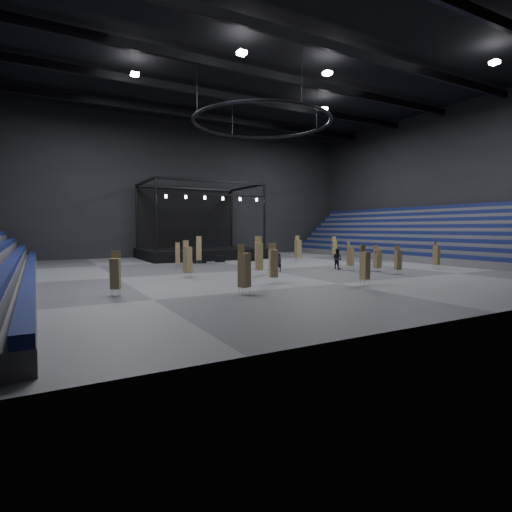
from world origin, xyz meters
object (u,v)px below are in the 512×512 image
chair_stack_10 (377,257)px  chair_stack_14 (297,249)px  chair_stack_4 (244,269)px  chair_stack_13 (350,256)px  chair_stack_9 (298,249)px  crew_member (337,259)px  chair_stack_1 (199,250)px  chair_stack_11 (365,265)px  chair_stack_3 (334,248)px  chair_stack_15 (115,273)px  stage (198,246)px  flight_case_left (200,259)px  chair_stack_12 (398,259)px  chair_stack_0 (259,256)px  chair_stack_8 (188,259)px  chair_stack_2 (178,255)px  chair_stack_7 (273,263)px  chair_stack_6 (436,255)px  chair_stack_5 (377,261)px  man_center (279,262)px  flight_case_right (251,257)px  flight_case_mid (220,259)px

chair_stack_10 → chair_stack_14: 14.24m
chair_stack_4 → chair_stack_13: bearing=2.9°
chair_stack_9 → crew_member: bearing=-93.9°
chair_stack_1 → chair_stack_11: bearing=-54.9°
chair_stack_3 → chair_stack_15: size_ratio=1.10×
stage → chair_stack_14: 12.54m
flight_case_left → chair_stack_12: size_ratio=0.58×
chair_stack_9 → chair_stack_15: 25.20m
chair_stack_4 → chair_stack_13: chair_stack_4 is taller
chair_stack_0 → chair_stack_8: (-5.35, 1.32, -0.15)m
chair_stack_11 → chair_stack_13: 9.66m
chair_stack_2 → chair_stack_7: (2.23, -13.58, 0.20)m
stage → flight_case_left: stage is taller
chair_stack_6 → chair_stack_12: (-6.12, -1.06, -0.07)m
chair_stack_5 → man_center: (-7.18, 4.34, -0.17)m
chair_stack_14 → crew_member: chair_stack_14 is taller
flight_case_right → chair_stack_0: bearing=-115.8°
chair_stack_8 → crew_member: (14.33, -0.01, -0.50)m
chair_stack_11 → chair_stack_15: 15.25m
flight_case_mid → chair_stack_14: 9.63m
chair_stack_1 → stage: bearing=94.0°
chair_stack_1 → chair_stack_14: chair_stack_1 is taller
chair_stack_1 → chair_stack_15: size_ratio=1.16×
flight_case_left → chair_stack_14: size_ratio=0.58×
chair_stack_0 → chair_stack_14: bearing=63.1°
stage → flight_case_left: 7.87m
chair_stack_7 → chair_stack_15: chair_stack_7 is taller
chair_stack_0 → chair_stack_10: bearing=6.7°
man_center → chair_stack_12: bearing=137.9°
flight_case_mid → chair_stack_10: size_ratio=0.46×
chair_stack_11 → chair_stack_7: bearing=135.9°
chair_stack_2 → man_center: (6.60, -7.31, -0.42)m
flight_case_right → chair_stack_9: bearing=-44.7°
flight_case_left → chair_stack_5: size_ratio=0.75×
chair_stack_12 → flight_case_right: bearing=121.3°
chair_stack_3 → chair_stack_5: chair_stack_3 is taller
stage → chair_stack_14: size_ratio=6.03×
stage → chair_stack_4: 28.75m
chair_stack_12 → crew_member: bearing=121.5°
chair_stack_0 → flight_case_mid: bearing=97.3°
chair_stack_2 → chair_stack_10: bearing=-22.4°
flight_case_left → chair_stack_9: chair_stack_9 is taller
stage → chair_stack_7: size_ratio=5.12×
chair_stack_2 → chair_stack_3: bearing=17.1°
flight_case_left → chair_stack_7: size_ratio=0.49×
chair_stack_10 → chair_stack_7: bearing=-167.0°
chair_stack_7 → chair_stack_10: size_ratio=1.20×
chair_stack_11 → chair_stack_14: 21.79m
chair_stack_7 → chair_stack_10: 12.05m
chair_stack_5 → flight_case_left: bearing=127.8°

